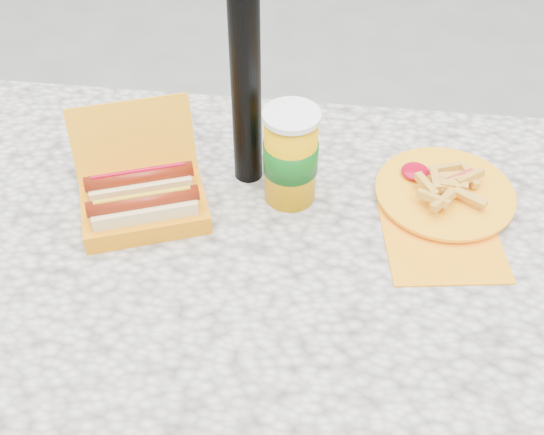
# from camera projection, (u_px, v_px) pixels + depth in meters

# --- Properties ---
(picnic_table) EXTENTS (1.20, 0.80, 0.75)m
(picnic_table) POSITION_uv_depth(u_px,v_px,m) (237.00, 280.00, 1.20)
(picnic_table) COLOR beige
(picnic_table) RESTS_ON ground
(hotdog_box) EXTENTS (0.26, 0.24, 0.16)m
(hotdog_box) POSITION_uv_depth(u_px,v_px,m) (143.00, 198.00, 1.13)
(hotdog_box) COLOR #FB9F12
(hotdog_box) RESTS_ON picnic_table
(fries_plate) EXTENTS (0.24, 0.34, 0.05)m
(fries_plate) POSITION_uv_depth(u_px,v_px,m) (444.00, 195.00, 1.18)
(fries_plate) COLOR orange
(fries_plate) RESTS_ON picnic_table
(soda_cup) EXTENTS (0.09, 0.09, 0.18)m
(soda_cup) POSITION_uv_depth(u_px,v_px,m) (291.00, 156.00, 1.13)
(soda_cup) COLOR #E49C00
(soda_cup) RESTS_ON picnic_table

